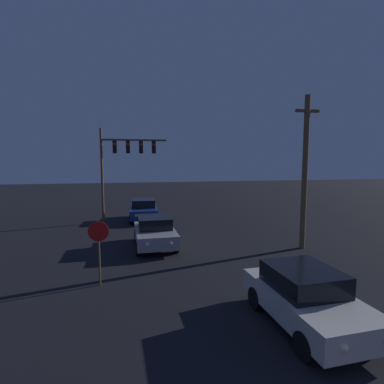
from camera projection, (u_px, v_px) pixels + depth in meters
car_near at (306, 297)px, 8.24m from camera, size 2.19×4.16×1.58m
car_mid at (155, 232)px, 15.70m from camera, size 2.11×4.12×1.58m
car_far at (143, 209)px, 22.67m from camera, size 2.11×4.12×1.58m
traffic_signal_mast at (122, 157)px, 21.53m from camera, size 4.72×0.30×6.79m
stop_sign at (99, 241)px, 10.76m from camera, size 0.73×0.07×2.38m
utility_pole at (305, 171)px, 15.12m from camera, size 1.25×0.28×7.75m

